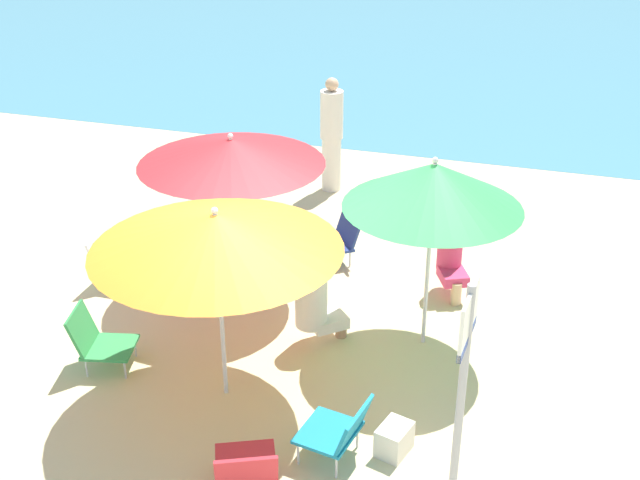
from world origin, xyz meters
TOP-DOWN VIEW (x-y plane):
  - ground_plane at (0.00, 0.00)m, footprint 40.00×40.00m
  - sea_water at (0.00, 14.24)m, footprint 40.00×16.00m
  - umbrella_orange at (-0.19, -0.38)m, footprint 2.19×2.19m
  - umbrella_green at (1.43, 0.99)m, footprint 1.72×1.72m
  - umbrella_red at (-0.83, 1.51)m, footprint 2.03×2.03m
  - beach_chair_a at (-2.18, 1.18)m, footprint 0.61×0.55m
  - beach_chair_b at (0.09, 2.46)m, footprint 0.77×0.77m
  - beach_chair_c at (1.07, -0.95)m, footprint 0.60×0.59m
  - beach_chair_d at (0.49, -1.56)m, footprint 0.68×0.73m
  - beach_chair_e at (-1.53, -0.35)m, footprint 0.65×0.58m
  - person_a at (-0.60, 4.56)m, footprint 0.33×0.33m
  - person_b at (0.37, 0.65)m, footprint 0.54×0.52m
  - person_c at (1.51, 2.10)m, footprint 0.42×0.53m
  - warning_sign at (2.07, -1.46)m, footprint 0.06×0.51m
  - beach_bag at (1.49, -0.72)m, footprint 0.31×0.36m

SIDE VIEW (x-z plane):
  - ground_plane at x=0.00m, z-range 0.00..0.00m
  - sea_water at x=0.00m, z-range 0.00..0.01m
  - beach_bag at x=1.49m, z-range 0.00..0.27m
  - beach_chair_a at x=-2.18m, z-range -0.01..0.57m
  - beach_chair_d at x=0.49m, z-range 0.01..0.58m
  - beach_chair_b at x=0.09m, z-range 0.01..0.61m
  - beach_chair_e at x=-1.53m, z-range 0.00..0.62m
  - beach_chair_c at x=1.07m, z-range 0.03..0.60m
  - person_b at x=0.37m, z-range 0.00..0.99m
  - person_c at x=1.51m, z-range 0.01..1.03m
  - person_a at x=-0.60m, z-range 0.00..1.67m
  - warning_sign at x=2.07m, z-range 0.34..2.48m
  - umbrella_red at x=-0.83m, z-range 0.73..2.59m
  - umbrella_orange at x=-0.19m, z-range 0.73..2.63m
  - umbrella_green at x=1.43m, z-range 0.73..2.76m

